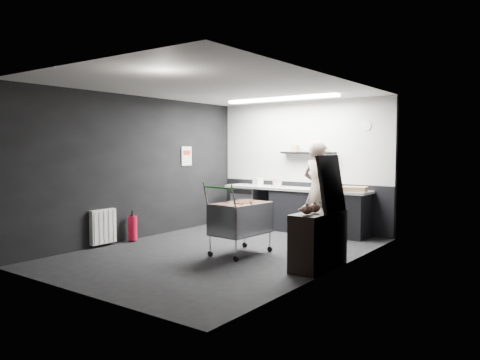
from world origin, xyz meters
The scene contains 22 objects.
floor centered at (0.00, 0.00, 0.00)m, with size 5.50×5.50×0.00m, color black.
ceiling centered at (0.00, 0.00, 2.70)m, with size 5.50×5.50×0.00m, color silver.
wall_back centered at (0.00, 2.75, 1.35)m, with size 5.50×5.50×0.00m, color black.
wall_front centered at (0.00, -2.75, 1.35)m, with size 5.50×5.50×0.00m, color black.
wall_left centered at (-2.00, 0.00, 1.35)m, with size 5.50×5.50×0.00m, color black.
wall_right centered at (2.00, 0.00, 1.35)m, with size 5.50×5.50×0.00m, color black.
kitchen_wall_panel centered at (0.00, 2.73, 1.85)m, with size 3.95×0.02×1.70m, color beige.
dado_panel centered at (0.00, 2.73, 0.50)m, with size 3.95×0.02×1.00m, color black.
floating_shelf centered at (0.20, 2.62, 1.62)m, with size 1.20×0.22×0.04m, color black.
wall_clock centered at (1.40, 2.72, 2.15)m, with size 0.20×0.20×0.03m, color white.
poster centered at (-1.98, 1.30, 1.55)m, with size 0.02×0.30×0.40m, color silver.
poster_red_band centered at (-1.98, 1.30, 1.62)m, with size 0.01×0.22×0.10m, color red.
radiator centered at (-1.94, -0.90, 0.35)m, with size 0.10×0.50×0.60m, color white.
ceiling_strip centered at (0.00, 1.85, 2.67)m, with size 2.40×0.20×0.04m, color white.
prep_counter centered at (0.14, 2.42, 0.46)m, with size 3.20×0.61×0.90m.
person centered at (0.77, 1.97, 0.93)m, with size 0.68×0.45×1.86m, color #BDAA96.
shopping_cart centered at (0.36, 0.03, 0.54)m, with size 0.68×1.06×1.14m.
sideboard centered at (1.79, 0.01, 0.52)m, with size 0.46×1.08×1.62m.
fire_extinguisher centered at (-1.85, -0.31, 0.27)m, with size 0.17×0.17×0.55m.
cardboard_box centered at (1.33, 2.37, 0.95)m, with size 0.46×0.35×0.09m, color #A58458.
pink_tub centered at (-0.41, 2.42, 1.00)m, with size 0.19×0.19×0.19m, color beige.
white_container centered at (-0.88, 2.37, 0.98)m, with size 0.19×0.15×0.17m, color white.
Camera 1 is at (4.77, -6.02, 1.73)m, focal length 35.00 mm.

